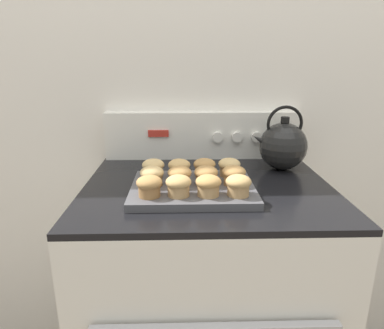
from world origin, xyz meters
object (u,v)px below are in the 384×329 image
(muffin_r0_c0, at_px, (149,186))
(muffin_r2_c2, at_px, (204,167))
(muffin_r2_c0, at_px, (153,168))
(muffin_pan, at_px, (193,189))
(muffin_r1_c2, at_px, (206,175))
(muffin_r2_c3, at_px, (229,167))
(muffin_r1_c3, at_px, (234,175))
(stove_range, at_px, (206,304))
(muffin_r0_c3, at_px, (238,185))
(muffin_r1_c1, at_px, (180,175))
(muffin_r2_c1, at_px, (179,168))
(muffin_r1_c0, at_px, (152,175))
(muffin_r0_c2, at_px, (208,185))
(tea_kettle, at_px, (283,145))
(muffin_r0_c1, at_px, (179,185))

(muffin_r0_c0, distance_m, muffin_r2_c2, 0.22)
(muffin_r2_c0, bearing_deg, muffin_pan, -33.33)
(muffin_r1_c2, bearing_deg, muffin_r2_c3, 45.67)
(muffin_r1_c2, height_order, muffin_r1_c3, same)
(stove_range, relative_size, muffin_pan, 2.57)
(stove_range, relative_size, muffin_r2_c0, 13.23)
(muffin_r0_c0, relative_size, muffin_r0_c3, 1.00)
(muffin_r0_c3, bearing_deg, muffin_pan, 146.36)
(muffin_r1_c1, relative_size, muffin_r2_c1, 1.00)
(muffin_r1_c1, bearing_deg, muffin_r1_c0, 178.40)
(muffin_pan, distance_m, muffin_r0_c3, 0.15)
(muffin_r0_c2, xyz_separation_m, muffin_r1_c2, (-0.00, 0.08, 0.00))
(tea_kettle, bearing_deg, muffin_r2_c1, -158.65)
(muffin_r1_c3, bearing_deg, tea_kettle, 46.83)
(muffin_pan, xyz_separation_m, muffin_r0_c1, (-0.04, -0.08, 0.04))
(muffin_pan, relative_size, muffin_r1_c2, 5.15)
(muffin_r2_c1, height_order, muffin_r2_c2, same)
(muffin_r0_c1, bearing_deg, muffin_r2_c1, 89.75)
(muffin_r0_c3, height_order, muffin_r2_c2, same)
(muffin_r0_c1, height_order, muffin_r2_c2, same)
(muffin_pan, relative_size, muffin_r1_c0, 5.15)
(muffin_r0_c2, xyz_separation_m, muffin_r1_c1, (-0.08, 0.08, 0.00))
(muffin_r1_c1, bearing_deg, muffin_r0_c2, -45.55)
(muffin_r1_c1, xyz_separation_m, muffin_r2_c3, (0.15, 0.08, 0.00))
(muffin_r0_c2, xyz_separation_m, muffin_r2_c3, (0.08, 0.16, 0.00))
(muffin_r0_c2, distance_m, muffin_r1_c2, 0.08)
(stove_range, xyz_separation_m, muffin_r1_c2, (-0.01, -0.07, 0.51))
(muffin_r1_c2, bearing_deg, stove_range, 82.94)
(muffin_r1_c3, bearing_deg, muffin_r2_c2, 136.13)
(muffin_r0_c0, xyz_separation_m, muffin_r2_c1, (0.08, 0.16, 0.00))
(muffin_r0_c0, distance_m, muffin_r1_c0, 0.08)
(muffin_r0_c3, xyz_separation_m, muffin_r1_c2, (-0.08, 0.08, 0.00))
(stove_range, distance_m, muffin_r0_c1, 0.54)
(muffin_r0_c2, height_order, muffin_r0_c3, same)
(muffin_r1_c0, relative_size, muffin_r1_c3, 1.00)
(muffin_r1_c0, relative_size, muffin_r2_c1, 1.00)
(muffin_r0_c2, height_order, muffin_r2_c1, same)
(muffin_r0_c0, bearing_deg, tea_kettle, 34.02)
(muffin_r1_c1, bearing_deg, muffin_r2_c2, 46.09)
(muffin_r0_c1, relative_size, muffin_r0_c2, 1.00)
(muffin_r1_c0, distance_m, muffin_r1_c2, 0.16)
(muffin_r0_c2, xyz_separation_m, muffin_r2_c0, (-0.16, 0.16, 0.00))
(muffin_r1_c0, distance_m, muffin_r1_c1, 0.08)
(tea_kettle, bearing_deg, muffin_r0_c2, -133.62)
(muffin_r1_c0, relative_size, muffin_r1_c2, 1.00)
(muffin_r2_c2, bearing_deg, muffin_r0_c2, -89.79)
(muffin_r0_c1, distance_m, muffin_r1_c0, 0.11)
(muffin_pan, distance_m, muffin_r2_c3, 0.15)
(muffin_r0_c2, distance_m, muffin_r2_c1, 0.17)
(muffin_r0_c1, bearing_deg, muffin_pan, 62.58)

